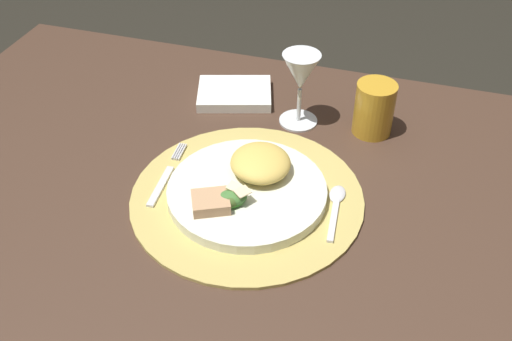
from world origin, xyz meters
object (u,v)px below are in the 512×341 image
(dinner_plate, at_px, (247,192))
(napkin, at_px, (235,94))
(wine_glass, at_px, (301,76))
(dining_table, at_px, (286,244))
(amber_tumbler, at_px, (374,109))
(fork, at_px, (166,177))
(spoon, at_px, (336,202))

(dinner_plate, bearing_deg, napkin, 112.54)
(napkin, distance_m, wine_glass, 0.18)
(dining_table, bearing_deg, amber_tumbler, 62.42)
(dining_table, height_order, wine_glass, wine_glass)
(fork, xyz_separation_m, napkin, (0.03, 0.28, 0.00))
(fork, height_order, napkin, napkin)
(napkin, height_order, wine_glass, wine_glass)
(spoon, bearing_deg, wine_glass, 118.63)
(napkin, bearing_deg, spoon, -44.56)
(fork, relative_size, napkin, 1.16)
(dining_table, height_order, dinner_plate, dinner_plate)
(spoon, height_order, napkin, napkin)
(dinner_plate, xyz_separation_m, amber_tumbler, (0.17, 0.25, 0.04))
(spoon, relative_size, amber_tumbler, 1.32)
(amber_tumbler, bearing_deg, dinner_plate, -123.68)
(dining_table, height_order, napkin, napkin)
(wine_glass, bearing_deg, amber_tumbler, 4.44)
(dinner_plate, relative_size, wine_glass, 1.80)
(fork, height_order, spoon, spoon)
(wine_glass, bearing_deg, dining_table, -80.49)
(dinner_plate, relative_size, spoon, 1.95)
(spoon, relative_size, napkin, 0.91)
(wine_glass, bearing_deg, spoon, -61.37)
(dining_table, bearing_deg, fork, -168.28)
(fork, bearing_deg, spoon, 4.51)
(dining_table, xyz_separation_m, wine_glass, (-0.03, 0.19, 0.24))
(wine_glass, bearing_deg, napkin, 163.19)
(napkin, bearing_deg, dining_table, -53.28)
(dining_table, distance_m, wine_glass, 0.31)
(dining_table, xyz_separation_m, amber_tumbler, (0.11, 0.20, 0.19))
(dining_table, distance_m, spoon, 0.17)
(dining_table, distance_m, amber_tumbler, 0.30)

